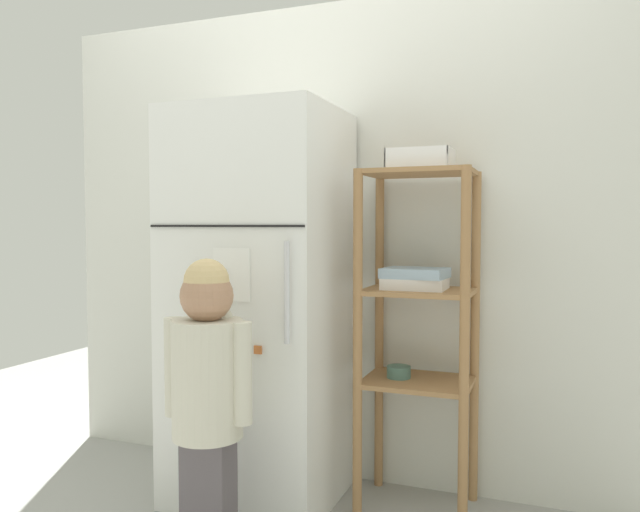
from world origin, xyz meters
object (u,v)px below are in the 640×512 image
object	(u,v)px
fruit_bin	(420,162)
child_standing	(208,378)
refrigerator	(260,305)
pantry_shelf_unit	(417,306)

from	to	relation	value
fruit_bin	child_standing	bearing A→B (deg)	-134.67
refrigerator	pantry_shelf_unit	bearing A→B (deg)	10.05
refrigerator	fruit_bin	size ratio (longest dim) A/B	6.59
child_standing	pantry_shelf_unit	distance (m)	0.85
pantry_shelf_unit	child_standing	bearing A→B (deg)	-133.49
child_standing	fruit_bin	distance (m)	1.11
pantry_shelf_unit	refrigerator	bearing A→B (deg)	-169.95
child_standing	pantry_shelf_unit	xyz separation A→B (m)	(0.57, 0.60, 0.19)
refrigerator	child_standing	world-z (taller)	refrigerator
refrigerator	child_standing	bearing A→B (deg)	-83.76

